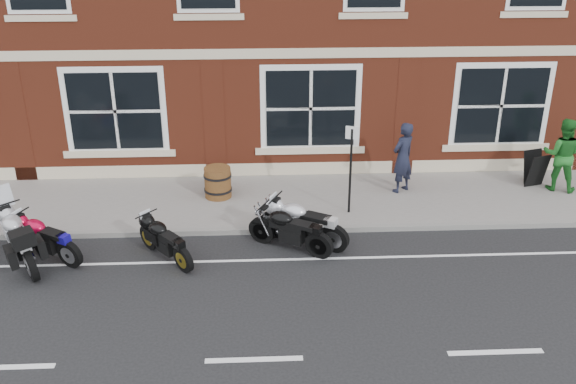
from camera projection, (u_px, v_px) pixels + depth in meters
name	position (u px, v px, depth m)	size (l,w,h in m)	color
ground	(254.00, 265.00, 13.18)	(80.00, 80.00, 0.00)	black
sidewalk	(254.00, 201.00, 15.89)	(30.00, 3.00, 0.12)	slate
kerb	(254.00, 231.00, 14.45)	(30.00, 0.16, 0.12)	slate
moto_touring_silver	(20.00, 235.00, 13.09)	(1.27, 2.02, 1.49)	black
moto_sport_red	(44.00, 236.00, 13.26)	(1.74, 1.14, 0.89)	black
moto_sport_black	(165.00, 238.00, 13.24)	(1.28, 1.49, 0.83)	black
moto_sport_silver	(302.00, 221.00, 13.83)	(1.89, 1.18, 0.95)	black
moto_naked_black	(289.00, 228.00, 13.59)	(1.77, 1.15, 0.90)	black
pedestrian_left	(403.00, 158.00, 15.95)	(0.66, 0.43, 1.81)	black
pedestrian_right	(562.00, 155.00, 16.05)	(0.91, 0.71, 1.88)	#1C6220
a_board_sign	(535.00, 169.00, 16.50)	(0.54, 0.36, 0.89)	black
barrel_planter	(218.00, 182.00, 15.85)	(0.69, 0.69, 0.77)	#4F2B15
parking_sign	(351.00, 164.00, 14.69)	(0.29, 0.13, 2.13)	black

